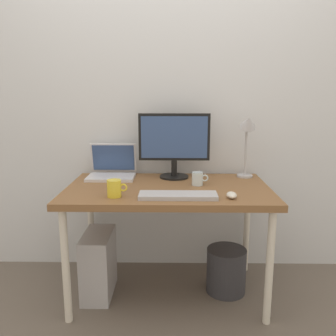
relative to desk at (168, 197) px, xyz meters
name	(u,v)px	position (x,y,z in m)	size (l,w,h in m)	color
ground_plane	(168,292)	(0.00, 0.00, -0.67)	(6.00, 6.00, 0.00)	#665B51
back_wall	(169,94)	(0.00, 0.44, 0.63)	(4.40, 0.04, 2.60)	silver
desk	(168,197)	(0.00, 0.00, 0.00)	(1.27, 0.76, 0.73)	brown
monitor	(174,142)	(0.04, 0.25, 0.32)	(0.49, 0.20, 0.44)	black
laptop	(112,169)	(-0.39, 0.26, 0.12)	(0.32, 0.26, 0.23)	silver
desk_lamp	(248,132)	(0.53, 0.25, 0.38)	(0.11, 0.16, 0.45)	#B2B2B7
keyboard	(178,196)	(0.06, -0.24, 0.08)	(0.44, 0.14, 0.02)	#B2B2B7
mouse	(232,195)	(0.36, -0.24, 0.08)	(0.06, 0.09, 0.03)	silver
coffee_mug	(114,188)	(-0.30, -0.23, 0.11)	(0.12, 0.08, 0.10)	yellow
glass_cup	(198,179)	(0.19, 0.04, 0.11)	(0.11, 0.07, 0.09)	silver
computer_tower	(99,264)	(-0.45, -0.02, -0.46)	(0.18, 0.36, 0.42)	#B2B2B7
wastebasket	(226,270)	(0.39, 0.02, -0.52)	(0.26, 0.26, 0.30)	#333338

